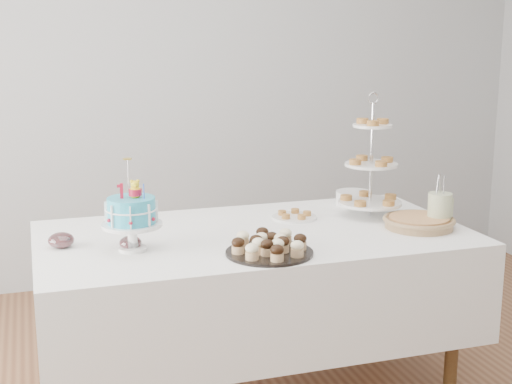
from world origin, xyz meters
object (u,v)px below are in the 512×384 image
object	(u,v)px
utensil_pitcher	(440,209)
plate_stack	(353,198)
birthday_cake	(132,226)
cupcake_tray	(269,245)
tiered_stand	(371,165)
jam_bowl_a	(130,243)
jam_bowl_b	(61,240)
table	(254,280)
pie	(419,222)
pastry_plate	(294,216)

from	to	relation	value
utensil_pitcher	plate_stack	bearing A→B (deg)	130.20
birthday_cake	cupcake_tray	size ratio (longest dim) A/B	1.07
cupcake_tray	tiered_stand	bearing A→B (deg)	33.29
tiered_stand	jam_bowl_a	distance (m)	1.23
tiered_stand	jam_bowl_b	world-z (taller)	tiered_stand
table	plate_stack	bearing A→B (deg)	28.01
birthday_cake	jam_bowl_b	bearing A→B (deg)	164.82
cupcake_tray	plate_stack	bearing A→B (deg)	44.20
table	pie	xyz separation A→B (m)	(0.74, -0.16, 0.26)
birthday_cake	table	bearing A→B (deg)	21.45
cupcake_tray	utensil_pitcher	size ratio (longest dim) A/B	1.47
birthday_cake	cupcake_tray	distance (m)	0.57
pastry_plate	birthday_cake	bearing A→B (deg)	-160.82
tiered_stand	jam_bowl_b	xyz separation A→B (m)	(-1.47, -0.09, -0.22)
table	tiered_stand	world-z (taller)	tiered_stand
pie	utensil_pitcher	size ratio (longest dim) A/B	1.35
pie	cupcake_tray	bearing A→B (deg)	-167.85
tiered_stand	plate_stack	bearing A→B (deg)	83.88
pie	pastry_plate	distance (m)	0.59
table	pie	distance (m)	0.80
jam_bowl_a	utensil_pitcher	size ratio (longest dim) A/B	0.38
table	jam_bowl_a	world-z (taller)	jam_bowl_a
birthday_cake	pastry_plate	xyz separation A→B (m)	(0.82, 0.29, -0.09)
pie	jam_bowl_a	xyz separation A→B (m)	(-1.31, 0.07, -0.00)
table	pastry_plate	xyz separation A→B (m)	(0.26, 0.18, 0.24)
birthday_cake	tiered_stand	xyz separation A→B (m)	(1.19, 0.22, 0.15)
jam_bowl_a	utensil_pitcher	xyz separation A→B (m)	(1.41, -0.09, 0.06)
pastry_plate	utensil_pitcher	bearing A→B (deg)	-31.12
birthday_cake	pastry_plate	distance (m)	0.87
pastry_plate	pie	bearing A→B (deg)	-34.67
tiered_stand	plate_stack	distance (m)	0.32
plate_stack	pastry_plate	world-z (taller)	plate_stack
plate_stack	birthday_cake	bearing A→B (deg)	-159.39
pie	plate_stack	size ratio (longest dim) A/B	1.79
jam_bowl_b	utensil_pitcher	distance (m)	1.69
birthday_cake	plate_stack	distance (m)	1.30
cupcake_tray	pastry_plate	xyz separation A→B (m)	(0.30, 0.50, -0.03)
jam_bowl_b	pastry_plate	bearing A→B (deg)	7.85
table	jam_bowl_a	distance (m)	0.63
pastry_plate	jam_bowl_b	bearing A→B (deg)	-172.15
tiered_stand	pie	bearing A→B (deg)	-66.98
pie	jam_bowl_a	distance (m)	1.31
plate_stack	cupcake_tray	bearing A→B (deg)	-135.80
tiered_stand	jam_bowl_b	size ratio (longest dim) A/B	5.57
pastry_plate	utensil_pitcher	xyz separation A→B (m)	(0.58, -0.35, 0.07)
birthday_cake	jam_bowl_a	distance (m)	0.08
tiered_stand	plate_stack	size ratio (longest dim) A/B	3.28
tiered_stand	utensil_pitcher	distance (m)	0.39
table	jam_bowl_b	distance (m)	0.88
utensil_pitcher	birthday_cake	bearing A→B (deg)	-162.06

